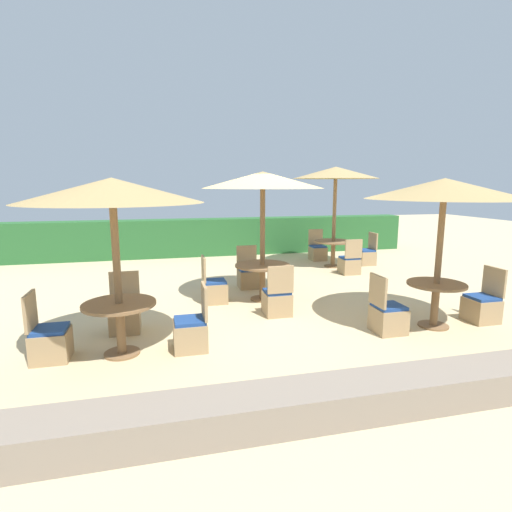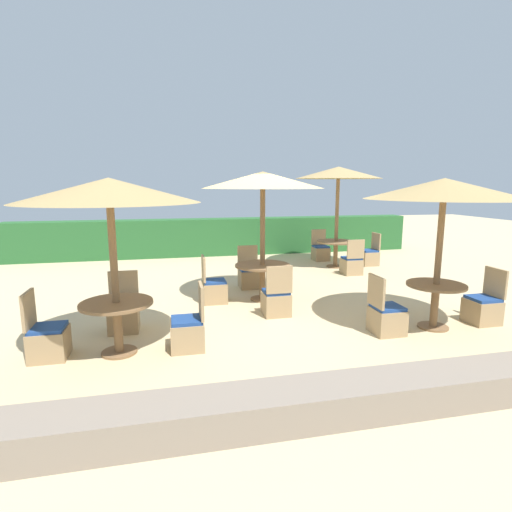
# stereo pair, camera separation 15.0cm
# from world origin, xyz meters

# --- Properties ---
(ground_plane) EXTENTS (40.00, 40.00, 0.00)m
(ground_plane) POSITION_xyz_m (0.00, 0.00, 0.00)
(ground_plane) COLOR #D1BA8C
(hedge_row) EXTENTS (13.00, 0.70, 1.19)m
(hedge_row) POSITION_xyz_m (0.00, 6.02, 0.60)
(hedge_row) COLOR #28602D
(hedge_row) RESTS_ON ground_plane
(stone_border) EXTENTS (10.00, 0.56, 0.35)m
(stone_border) POSITION_xyz_m (0.00, -3.58, 0.18)
(stone_border) COLOR gray
(stone_border) RESTS_ON ground_plane
(parasol_front_right) EXTENTS (2.41, 2.41, 2.40)m
(parasol_front_right) POSITION_xyz_m (2.47, -1.58, 2.22)
(parasol_front_right) COLOR olive
(parasol_front_right) RESTS_ON ground_plane
(round_table_front_right) EXTENTS (0.91, 0.91, 0.73)m
(round_table_front_right) POSITION_xyz_m (2.47, -1.58, 0.55)
(round_table_front_right) COLOR olive
(round_table_front_right) RESTS_ON ground_plane
(patio_chair_front_right_west) EXTENTS (0.46, 0.46, 0.93)m
(patio_chair_front_right_west) POSITION_xyz_m (1.58, -1.64, 0.26)
(patio_chair_front_right_west) COLOR tan
(patio_chair_front_right_west) RESTS_ON ground_plane
(patio_chair_front_right_east) EXTENTS (0.46, 0.46, 0.93)m
(patio_chair_front_right_east) POSITION_xyz_m (3.42, -1.56, 0.26)
(patio_chair_front_right_east) COLOR tan
(patio_chair_front_right_east) RESTS_ON ground_plane
(parasol_front_left) EXTENTS (2.34, 2.34, 2.39)m
(parasol_front_left) POSITION_xyz_m (-2.41, -1.51, 2.21)
(parasol_front_left) COLOR olive
(parasol_front_left) RESTS_ON ground_plane
(round_table_front_left) EXTENTS (0.97, 0.97, 0.73)m
(round_table_front_left) POSITION_xyz_m (-2.41, -1.51, 0.56)
(round_table_front_left) COLOR olive
(round_table_front_left) RESTS_ON ground_plane
(patio_chair_front_left_north) EXTENTS (0.46, 0.46, 0.93)m
(patio_chair_front_left_north) POSITION_xyz_m (-2.43, -0.60, 0.26)
(patio_chair_front_left_north) COLOR tan
(patio_chair_front_left_north) RESTS_ON ground_plane
(patio_chair_front_left_west) EXTENTS (0.46, 0.46, 0.93)m
(patio_chair_front_left_west) POSITION_xyz_m (-3.31, -1.47, 0.26)
(patio_chair_front_left_west) COLOR tan
(patio_chair_front_left_west) RESTS_ON ground_plane
(patio_chair_front_left_east) EXTENTS (0.46, 0.46, 0.93)m
(patio_chair_front_left_east) POSITION_xyz_m (-1.46, -1.56, 0.26)
(patio_chair_front_left_east) COLOR tan
(patio_chair_front_left_east) RESTS_ON ground_plane
(parasol_back_right) EXTENTS (2.34, 2.34, 2.77)m
(parasol_back_right) POSITION_xyz_m (2.90, 3.30, 2.59)
(parasol_back_right) COLOR olive
(parasol_back_right) RESTS_ON ground_plane
(round_table_back_right) EXTENTS (1.08, 1.08, 0.74)m
(round_table_back_right) POSITION_xyz_m (2.90, 3.30, 0.58)
(round_table_back_right) COLOR olive
(round_table_back_right) RESTS_ON ground_plane
(patio_chair_back_right_north) EXTENTS (0.46, 0.46, 0.93)m
(patio_chair_back_right_north) POSITION_xyz_m (2.87, 4.35, 0.26)
(patio_chair_back_right_north) COLOR tan
(patio_chair_back_right_north) RESTS_ON ground_plane
(patio_chair_back_right_south) EXTENTS (0.46, 0.46, 0.93)m
(patio_chair_back_right_south) POSITION_xyz_m (2.92, 2.33, 0.26)
(patio_chair_back_right_south) COLOR tan
(patio_chair_back_right_south) RESTS_ON ground_plane
(patio_chair_back_right_east) EXTENTS (0.46, 0.46, 0.93)m
(patio_chair_back_right_east) POSITION_xyz_m (3.95, 3.32, 0.26)
(patio_chair_back_right_east) COLOR tan
(patio_chair_back_right_east) RESTS_ON ground_plane
(parasol_center) EXTENTS (2.36, 2.36, 2.54)m
(parasol_center) POSITION_xyz_m (0.13, 0.59, 2.37)
(parasol_center) COLOR olive
(parasol_center) RESTS_ON ground_plane
(round_table_center) EXTENTS (1.10, 1.10, 0.73)m
(round_table_center) POSITION_xyz_m (0.13, 0.59, 0.58)
(round_table_center) COLOR olive
(round_table_center) RESTS_ON ground_plane
(patio_chair_center_north) EXTENTS (0.46, 0.46, 0.93)m
(patio_chair_center_north) POSITION_xyz_m (0.07, 1.61, 0.26)
(patio_chair_center_north) COLOR tan
(patio_chair_center_north) RESTS_ON ground_plane
(patio_chair_center_south) EXTENTS (0.46, 0.46, 0.93)m
(patio_chair_center_south) POSITION_xyz_m (0.14, -0.40, 0.26)
(patio_chair_center_south) COLOR tan
(patio_chair_center_south) RESTS_ON ground_plane
(patio_chair_center_west) EXTENTS (0.46, 0.46, 0.93)m
(patio_chair_center_west) POSITION_xyz_m (-0.85, 0.62, 0.26)
(patio_chair_center_west) COLOR tan
(patio_chair_center_west) RESTS_ON ground_plane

